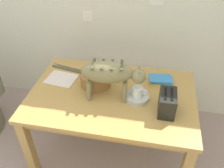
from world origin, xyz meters
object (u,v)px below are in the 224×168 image
Objects in this scene: coffee_mug at (138,92)px; saucer_bowl at (137,97)px; cat at (110,74)px; dining_table at (112,102)px; toaster at (167,103)px; book_stack at (161,80)px; magazine at (61,79)px; wicker_basket at (96,78)px.

saucer_bowl is at bearing -180.00° from coffee_mug.
cat is at bearing -173.76° from saucer_bowl.
dining_table is 7.08× the size of saucer_bowl.
toaster is (0.23, -0.10, 0.07)m from saucer_bowl.
book_stack is (0.18, 0.26, 0.00)m from saucer_bowl.
coffee_mug is 0.71m from magazine.
book_stack is at bearing 12.63° from wicker_basket.
magazine is 0.87m from book_stack.
coffee_mug is 0.25m from toaster.
book_stack is at bearing 98.09° from toaster.
dining_table is 10.87× the size of coffee_mug.
magazine is (-0.68, 0.14, -0.02)m from saucer_bowl.
saucer_bowl is 0.72× the size of wicker_basket.
magazine is (-0.69, 0.14, -0.07)m from coffee_mug.
magazine is at bearing -172.21° from book_stack.
wicker_basket is at bearing -167.37° from book_stack.
cat is 0.52m from book_stack.
coffee_mug is at bearing 89.90° from cat.
dining_table is 6.36× the size of book_stack.
toaster is at bearing 73.83° from cat.
cat is 0.30m from saucer_bowl.
coffee_mug is at bearing 156.04° from toaster.
magazine is (-0.47, 0.16, -0.23)m from cat.
cat is at bearing -144.06° from book_stack.
wicker_basket is (-0.16, 0.16, -0.18)m from cat.
coffee_mug is 0.32m from book_stack.
dining_table is 1.94× the size of cat.
wicker_basket is (-0.37, 0.14, -0.02)m from coffee_mug.
book_stack is (0.17, 0.26, -0.05)m from coffee_mug.
coffee_mug is at bearing -19.98° from wicker_basket.
toaster is at bearing -16.31° from dining_table.
magazine reaches higher than dining_table.
coffee_mug is (0.21, -0.03, 0.16)m from dining_table.
wicker_basket reaches higher than dining_table.
cat is at bearing -94.35° from dining_table.
saucer_bowl is at bearing -124.46° from book_stack.
dining_table is at bearing -5.83° from magazine.
saucer_bowl is 0.95× the size of toaster.
cat is at bearing -11.54° from magazine.
toaster is at bearing -7.30° from magazine.
wicker_basket is at bearing -141.17° from cat.
saucer_bowl is at bearing 156.35° from toaster.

